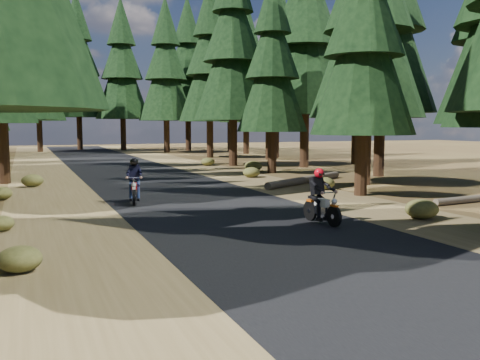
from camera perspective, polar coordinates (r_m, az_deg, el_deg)
name	(u,v)px	position (r m, az deg, el deg)	size (l,w,h in m)	color
ground	(262,229)	(13.57, 2.39, -5.23)	(120.00, 120.00, 0.00)	#452F18
road	(201,202)	(18.17, -4.16, -2.37)	(6.00, 100.00, 0.01)	black
shoulder_l	(58,210)	(17.34, -18.80, -3.09)	(3.20, 100.00, 0.01)	brown
shoulder_r	(319,195)	(20.06, 8.45, -1.65)	(3.20, 100.00, 0.01)	brown
pine_forest	(117,37)	(34.02, -12.95, 14.69)	(34.59, 55.08, 16.32)	black
log_near	(305,180)	(24.14, 6.98, 0.03)	(0.32, 0.32, 6.20)	#4C4233
log_far	(480,198)	(20.03, 24.21, -1.78)	(0.24, 0.24, 4.31)	#4C4233
understory_shrubs	(193,183)	(21.69, -5.06, -0.33)	(14.39, 30.89, 0.64)	#474C1E
rider_lead	(322,205)	(14.31, 8.72, -2.70)	(0.63, 1.68, 1.47)	beige
rider_follow	(134,188)	(18.13, -11.19, -0.89)	(0.87, 1.76, 1.50)	#A60C0B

